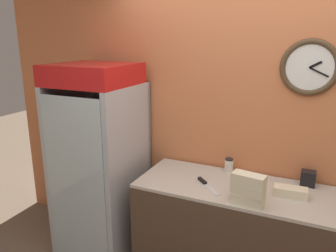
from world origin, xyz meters
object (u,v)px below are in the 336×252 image
sandwich_stack_bottom (247,199)px  sandwich_stack_top (249,179)px  beverage_cooler (103,152)px  sandwich_stack_middle (248,189)px  sandwich_flat_left (291,192)px  napkin_dispenser (308,178)px  chefs_knife (206,184)px  condiment_jar (229,165)px

sandwich_stack_bottom → sandwich_stack_top: sandwich_stack_top is taller
beverage_cooler → sandwich_stack_middle: bearing=-10.3°
sandwich_stack_bottom → sandwich_stack_middle: 0.08m
sandwich_stack_middle → sandwich_stack_top: bearing=0.0°
sandwich_stack_bottom → sandwich_flat_left: size_ratio=0.98×
sandwich_flat_left → napkin_dispenser: size_ratio=2.02×
sandwich_stack_middle → sandwich_stack_top: sandwich_stack_top is taller
sandwich_stack_middle → chefs_knife: bearing=154.1°
beverage_cooler → sandwich_stack_middle: (1.40, -0.26, 0.02)m
sandwich_stack_bottom → sandwich_stack_middle: size_ratio=0.99×
sandwich_stack_middle → chefs_knife: (-0.36, 0.18, -0.11)m
sandwich_stack_bottom → sandwich_flat_left: 0.37m
sandwich_stack_top → condiment_jar: bearing=117.4°
sandwich_stack_bottom → sandwich_flat_left: bearing=43.8°
sandwich_stack_middle → chefs_knife: 0.42m
sandwich_stack_top → condiment_jar: (-0.26, 0.51, -0.13)m
sandwich_stack_bottom → chefs_knife: 0.41m
sandwich_stack_top → napkin_dispenser: bearing=53.5°
napkin_dispenser → chefs_knife: bearing=-156.2°
chefs_knife → condiment_jar: condiment_jar is taller
beverage_cooler → sandwich_stack_top: beverage_cooler is taller
chefs_knife → napkin_dispenser: (0.73, 0.32, 0.05)m
beverage_cooler → sandwich_stack_top: 1.43m
sandwich_stack_middle → sandwich_stack_bottom: bearing=0.0°
chefs_knife → sandwich_stack_middle: bearing=-25.9°
beverage_cooler → sandwich_stack_top: size_ratio=7.56×
sandwich_flat_left → sandwich_stack_middle: bearing=-136.2°
chefs_knife → beverage_cooler: bearing=175.6°
chefs_knife → sandwich_stack_bottom: bearing=-25.9°
chefs_knife → condiment_jar: bearing=73.3°
condiment_jar → sandwich_stack_top: bearing=-62.6°
sandwich_stack_middle → sandwich_stack_top: 0.08m
sandwich_stack_bottom → condiment_jar: size_ratio=1.94×
sandwich_stack_top → napkin_dispenser: size_ratio=1.99×
beverage_cooler → sandwich_flat_left: bearing=-0.1°
sandwich_stack_middle → sandwich_stack_top: (0.00, 0.00, 0.08)m
napkin_dispenser → sandwich_stack_middle: bearing=-126.5°
sandwich_stack_bottom → napkin_dispenser: size_ratio=1.98×
sandwich_stack_top → chefs_knife: size_ratio=0.94×
beverage_cooler → sandwich_stack_bottom: (1.40, -0.26, -0.06)m
sandwich_stack_top → chefs_knife: (-0.36, 0.18, -0.18)m
sandwich_flat_left → condiment_jar: bearing=154.2°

